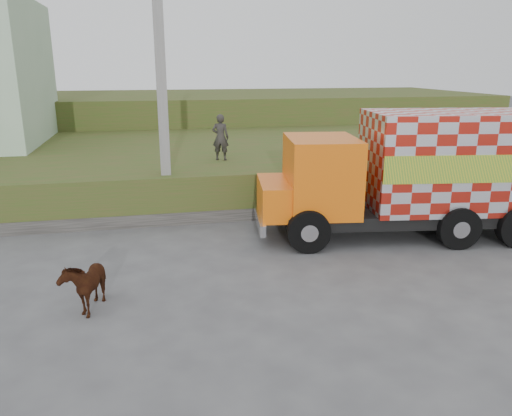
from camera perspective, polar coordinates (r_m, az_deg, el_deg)
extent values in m
plane|color=#474749|center=(12.00, -4.26, -7.54)|extent=(120.00, 120.00, 0.00)
cube|color=#36541C|center=(21.35, -7.99, 4.97)|extent=(40.00, 12.00, 1.50)
cube|color=#36541C|center=(33.11, -9.61, 10.12)|extent=(40.00, 12.00, 3.00)
cube|color=#595651|center=(15.81, -13.58, -1.31)|extent=(16.00, 0.50, 0.40)
cube|color=gray|center=(15.54, -10.71, 12.85)|extent=(0.30, 0.30, 8.00)
cube|color=black|center=(15.09, 16.65, -0.47)|extent=(7.36, 3.26, 0.37)
cube|color=#E45F0C|center=(14.12, 7.43, 3.79)|extent=(2.19, 2.64, 2.09)
cube|color=#E45F0C|center=(14.08, 2.54, 1.25)|extent=(1.34, 2.32, 0.94)
cube|color=silver|center=(15.24, 21.54, 5.11)|extent=(5.11, 3.15, 2.72)
cube|color=yellow|center=(14.12, 23.71, 4.08)|extent=(4.77, 0.70, 0.73)
cube|color=yellow|center=(16.38, 19.67, 5.99)|extent=(4.77, 0.70, 0.73)
cube|color=silver|center=(14.20, 0.41, -1.24)|extent=(0.49, 2.40, 0.31)
cylinder|color=black|center=(13.21, 6.02, -2.67)|extent=(1.19, 0.52, 1.15)
cylinder|color=black|center=(15.48, 4.50, 0.18)|extent=(1.19, 0.52, 1.15)
cylinder|color=black|center=(14.48, 22.13, -2.12)|extent=(1.19, 0.52, 1.15)
cylinder|color=black|center=(16.57, 18.58, 0.44)|extent=(1.19, 0.52, 1.15)
cylinder|color=black|center=(17.28, 23.71, 0.53)|extent=(1.19, 0.52, 1.15)
imported|color=#36140D|center=(10.75, -18.90, -8.07)|extent=(0.92, 1.44, 1.12)
imported|color=#2B2927|center=(17.93, -4.08, 8.07)|extent=(0.69, 0.57, 1.63)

